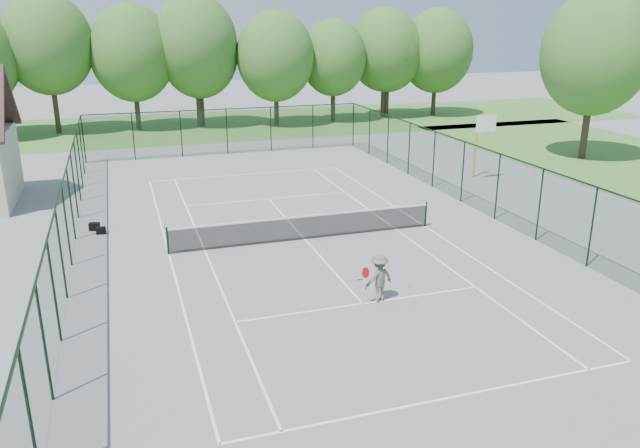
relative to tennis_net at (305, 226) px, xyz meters
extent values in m
plane|color=gray|center=(0.00, 0.00, -0.58)|extent=(140.00, 140.00, 0.00)
cube|color=#4E8235|center=(0.00, 30.00, -0.57)|extent=(80.00, 16.00, 0.01)
cube|color=white|center=(0.00, 11.88, -0.57)|extent=(10.97, 0.08, 0.01)
cube|color=white|center=(0.00, -11.88, -0.57)|extent=(10.97, 0.08, 0.01)
cube|color=white|center=(0.00, 6.40, -0.57)|extent=(8.23, 0.08, 0.01)
cube|color=white|center=(0.00, -6.40, -0.57)|extent=(8.23, 0.08, 0.01)
cube|color=white|center=(5.49, 0.00, -0.57)|extent=(0.08, 23.77, 0.01)
cube|color=white|center=(-5.49, 0.00, -0.57)|extent=(0.08, 23.77, 0.01)
cube|color=white|center=(4.12, 0.00, -0.57)|extent=(0.08, 23.77, 0.01)
cube|color=white|center=(-4.12, 0.00, -0.57)|extent=(0.08, 23.77, 0.01)
cube|color=white|center=(0.00, 0.00, -0.57)|extent=(0.08, 12.80, 0.01)
cylinder|color=black|center=(-5.50, 0.00, -0.03)|extent=(0.08, 0.08, 1.10)
cylinder|color=black|center=(5.50, 0.00, -0.03)|extent=(0.08, 0.08, 1.10)
cube|color=black|center=(0.00, 0.00, -0.08)|extent=(11.00, 0.02, 0.96)
cube|color=white|center=(0.00, 0.00, 0.42)|extent=(11.00, 0.05, 0.07)
cube|color=#15341B|center=(0.00, 18.00, 0.92)|extent=(18.00, 0.02, 3.00)
cube|color=#15341B|center=(9.00, 0.00, 0.92)|extent=(0.02, 36.00, 3.00)
cube|color=#15341B|center=(-9.00, 0.00, 0.92)|extent=(0.02, 36.00, 3.00)
cube|color=black|center=(0.00, 18.00, 2.42)|extent=(18.00, 0.05, 0.05)
cube|color=black|center=(9.00, 0.00, 2.42)|extent=(0.05, 36.00, 0.05)
cube|color=black|center=(-9.00, 0.00, 2.42)|extent=(0.05, 36.00, 0.05)
cylinder|color=#3C2E20|center=(0.00, 30.00, 1.52)|extent=(0.40, 0.40, 4.20)
ellipsoid|color=#467D2F|center=(0.00, 30.00, 5.42)|extent=(6.40, 6.40, 7.40)
cylinder|color=#3C2E20|center=(16.50, 30.00, 1.52)|extent=(0.40, 0.40, 4.20)
ellipsoid|color=#467D2F|center=(16.50, 30.00, 5.42)|extent=(6.40, 6.40, 7.40)
cylinder|color=gold|center=(12.26, 7.21, 1.17)|extent=(0.12, 0.12, 3.50)
cube|color=gold|center=(12.26, 6.76, 2.77)|extent=(0.08, 0.90, 0.08)
cube|color=white|center=(12.26, 6.31, 2.62)|extent=(1.20, 0.05, 0.90)
torus|color=orange|center=(12.26, 6.08, 2.47)|extent=(0.48, 0.48, 0.02)
cylinder|color=#3C2E20|center=(21.72, 9.52, 1.75)|extent=(0.44, 0.44, 4.65)
ellipsoid|color=#467D2F|center=(21.72, 9.52, 6.06)|extent=(6.64, 6.64, 7.74)
cube|color=black|center=(-8.25, 3.92, -0.41)|extent=(0.48, 0.37, 0.34)
cube|color=black|center=(-7.99, 3.35, -0.43)|extent=(0.40, 0.27, 0.30)
imported|color=#606347|center=(0.57, -6.34, 0.21)|extent=(1.14, 0.83, 1.58)
sphere|color=#C0DB3A|center=(1.53, -5.94, 0.51)|extent=(0.07, 0.07, 0.07)
camera|label=1|loc=(-6.90, -23.17, 8.08)|focal=35.00mm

